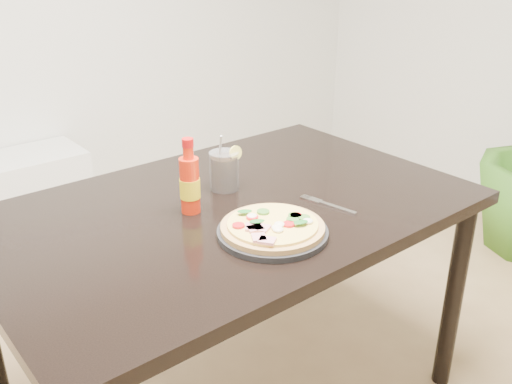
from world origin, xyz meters
TOP-DOWN VIEW (x-y plane):
  - dining_table at (-0.24, 0.56)m, footprint 1.40×0.90m
  - plate at (-0.27, 0.33)m, footprint 0.29×0.29m
  - pizza at (-0.27, 0.33)m, footprint 0.27×0.27m
  - hot_sauce_bottle at (-0.36, 0.59)m, footprint 0.07×0.07m
  - cola_cup at (-0.19, 0.66)m, footprint 0.10×0.09m
  - fork at (-0.03, 0.38)m, footprint 0.05×0.19m

SIDE VIEW (x-z plane):
  - dining_table at x=-0.24m, z-range 0.29..1.04m
  - fork at x=-0.03m, z-range 0.75..0.76m
  - plate at x=-0.27m, z-range 0.75..0.77m
  - pizza at x=-0.27m, z-range 0.76..0.79m
  - cola_cup at x=-0.19m, z-range 0.72..0.90m
  - hot_sauce_bottle at x=-0.36m, z-range 0.73..0.95m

